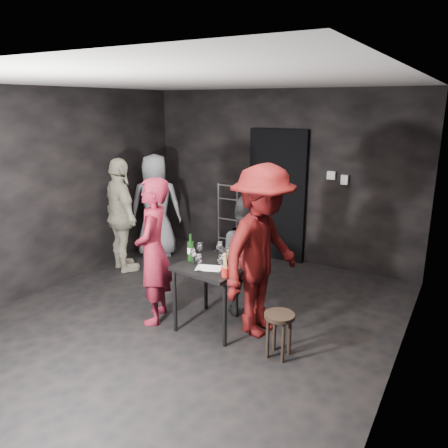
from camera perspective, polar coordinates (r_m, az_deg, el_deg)
The scene contains 26 objects.
floor at distance 5.35m, azimuth -4.07°, elevation -12.15°, with size 4.50×5.00×0.02m, color black.
ceiling at distance 4.75m, azimuth -4.71°, elevation 18.11°, with size 4.50×5.00×0.02m, color silver.
wall_back at distance 7.04m, azimuth 7.25°, elevation 6.14°, with size 4.50×0.04×2.70m, color black.
wall_left at distance 6.40m, azimuth -21.29°, elevation 4.27°, with size 0.04×5.00×2.70m, color black.
wall_right at distance 4.09m, azimuth 22.68°, elevation -1.78°, with size 0.04×5.00×2.70m, color black.
doorway at distance 7.04m, azimuth 6.98°, elevation 3.66°, with size 0.95×0.10×2.10m, color black.
wallbox_upper at distance 6.70m, azimuth 13.85°, elevation 6.20°, with size 0.12×0.06×0.12m, color #B7B7B2.
wallbox_lower at distance 6.65m, azimuth 15.48°, elevation 5.59°, with size 0.10×0.06×0.14m, color #B7B7B2.
hand_truck at distance 7.41m, azimuth 0.33°, elevation -2.27°, with size 0.40×0.34×1.19m.
tasting_table at distance 4.90m, azimuth -1.28°, elevation -6.42°, with size 0.72×0.72×0.75m.
stool at distance 4.49m, azimuth 7.22°, elevation -12.80°, with size 0.31×0.31×0.47m.
server_red at distance 5.01m, azimuth -9.27°, elevation -2.35°, with size 0.70×0.46×1.92m, color maroon.
woman_black at distance 5.21m, azimuth 2.66°, elevation -4.46°, with size 0.68×0.38×1.41m, color black.
man_maroon at distance 4.64m, azimuth 5.09°, elevation -0.75°, with size 1.53×0.71×2.37m, color #4F0B0B.
bystander_cream at distance 6.66m, azimuth -13.34°, elevation 2.14°, with size 1.16×0.55×1.98m, color beige.
bystander_grey at distance 7.24m, azimuth -8.94°, elevation 3.26°, with size 0.95×0.52×1.94m, color gray.
tasting_mat at distance 4.76m, azimuth -1.99°, elevation -5.78°, with size 0.27×0.18×0.00m, color white.
wine_glass_a at distance 4.88m, azimuth -4.08°, elevation -4.13°, with size 0.07×0.07×0.19m, color white, non-canonical shape.
wine_glass_b at distance 5.03m, azimuth -3.20°, elevation -3.41°, with size 0.08×0.08×0.21m, color white, non-canonical shape.
wine_glass_c at distance 5.01m, azimuth -0.57°, elevation -3.36°, with size 0.08×0.08×0.22m, color white, non-canonical shape.
wine_glass_d at distance 4.66m, azimuth -3.33°, elevation -4.96°, with size 0.08×0.08×0.20m, color white, non-canonical shape.
wine_glass_e at distance 4.61m, azimuth -0.35°, elevation -5.10°, with size 0.08×0.08×0.21m, color white, non-canonical shape.
wine_glass_f at distance 4.85m, azimuth 0.55°, elevation -4.06°, with size 0.08×0.08×0.21m, color white, non-canonical shape.
wine_bottle at distance 4.97m, azimuth -4.37°, elevation -3.47°, with size 0.08×0.08×0.31m.
breadstick_cup at distance 4.50m, azimuth 0.21°, elevation -5.43°, with size 0.09×0.09×0.27m.
reserved_card at distance 4.75m, azimuth 1.59°, elevation -5.20°, with size 0.08×0.13×0.10m, color white, non-canonical shape.
Camera 1 is at (2.69, -3.90, 2.48)m, focal length 35.00 mm.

